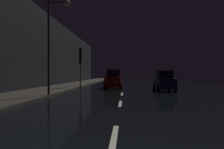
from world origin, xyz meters
TOP-DOWN VIEW (x-y plane):
  - ground at (0.00, 24.50)m, footprint 27.22×84.00m
  - sidewalk_left at (-7.41, 24.50)m, footprint 4.40×84.00m
  - building_facade_left at (-10.01, 21.00)m, footprint 0.80×63.00m
  - lane_centerline at (0.00, 8.56)m, footprint 0.16×13.10m
  - traffic_light_far_left at (-5.10, 20.69)m, footprint 0.38×0.49m
  - streetlamp_overhead at (-4.84, 11.66)m, footprint 1.70×0.44m
  - car_approaching_headlights at (-1.14, 21.06)m, footprint 2.01×4.35m
  - car_parked_right_far at (4.31, 18.30)m, footprint 1.85×4.00m

SIDE VIEW (x-z plane):
  - ground at x=0.00m, z-range -0.02..0.00m
  - lane_centerline at x=0.00m, z-range 0.00..0.01m
  - sidewalk_left at x=-7.41m, z-range 0.00..0.15m
  - car_parked_right_far at x=4.31m, z-range -0.09..1.93m
  - car_approaching_headlights at x=-1.14m, z-range -0.09..2.10m
  - traffic_light_far_left at x=-5.10m, z-range 1.08..5.89m
  - streetlamp_overhead at x=-4.84m, z-range 1.16..8.17m
  - building_facade_left at x=-10.01m, z-range 0.00..9.39m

